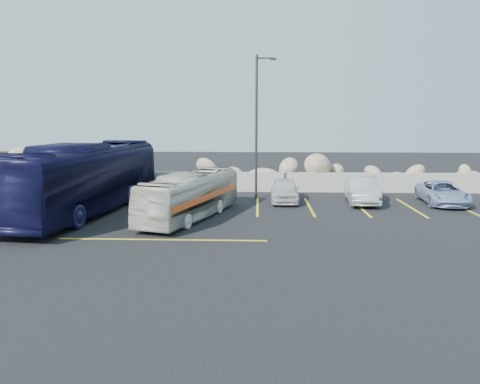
{
  "coord_description": "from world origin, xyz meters",
  "views": [
    {
      "loc": [
        2.69,
        -16.93,
        4.64
      ],
      "look_at": [
        1.81,
        4.0,
        1.25
      ],
      "focal_mm": 35.0,
      "sensor_mm": 36.0,
      "label": 1
    }
  ],
  "objects_px": {
    "car_b": "(362,190)",
    "lamppost": "(257,123)",
    "tour_coach": "(84,178)",
    "vintage_bus": "(191,196)",
    "car_a": "(285,190)",
    "car_d": "(442,193)"
  },
  "relations": [
    {
      "from": "car_b",
      "to": "lamppost",
      "type": "bearing_deg",
      "value": 172.09
    },
    {
      "from": "tour_coach",
      "to": "vintage_bus",
      "type": "bearing_deg",
      "value": -4.0
    },
    {
      "from": "lamppost",
      "to": "vintage_bus",
      "type": "bearing_deg",
      "value": -119.22
    },
    {
      "from": "vintage_bus",
      "to": "lamppost",
      "type": "bearing_deg",
      "value": 78.54
    },
    {
      "from": "lamppost",
      "to": "tour_coach",
      "type": "height_order",
      "value": "lamppost"
    },
    {
      "from": "vintage_bus",
      "to": "car_a",
      "type": "relative_size",
      "value": 2.01
    },
    {
      "from": "lamppost",
      "to": "car_d",
      "type": "bearing_deg",
      "value": -7.6
    },
    {
      "from": "tour_coach",
      "to": "car_d",
      "type": "height_order",
      "value": "tour_coach"
    },
    {
      "from": "lamppost",
      "to": "car_a",
      "type": "xyz_separation_m",
      "value": [
        1.52,
        -1.01,
        -3.65
      ]
    },
    {
      "from": "car_b",
      "to": "car_d",
      "type": "relative_size",
      "value": 0.97
    },
    {
      "from": "tour_coach",
      "to": "car_a",
      "type": "height_order",
      "value": "tour_coach"
    },
    {
      "from": "lamppost",
      "to": "vintage_bus",
      "type": "height_order",
      "value": "lamppost"
    },
    {
      "from": "vintage_bus",
      "to": "car_a",
      "type": "xyz_separation_m",
      "value": [
        4.54,
        4.38,
        -0.41
      ]
    },
    {
      "from": "tour_coach",
      "to": "car_d",
      "type": "bearing_deg",
      "value": 16.22
    },
    {
      "from": "vintage_bus",
      "to": "car_a",
      "type": "bearing_deg",
      "value": 61.74
    },
    {
      "from": "tour_coach",
      "to": "car_d",
      "type": "xyz_separation_m",
      "value": [
        18.25,
        3.07,
        -1.09
      ]
    },
    {
      "from": "lamppost",
      "to": "car_d",
      "type": "xyz_separation_m",
      "value": [
        9.94,
        -1.33,
        -3.69
      ]
    },
    {
      "from": "tour_coach",
      "to": "car_a",
      "type": "relative_size",
      "value": 3.23
    },
    {
      "from": "car_a",
      "to": "car_d",
      "type": "height_order",
      "value": "car_a"
    },
    {
      "from": "car_a",
      "to": "lamppost",
      "type": "bearing_deg",
      "value": 148.11
    },
    {
      "from": "lamppost",
      "to": "vintage_bus",
      "type": "relative_size",
      "value": 1.06
    },
    {
      "from": "tour_coach",
      "to": "car_b",
      "type": "relative_size",
      "value": 2.87
    }
  ]
}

